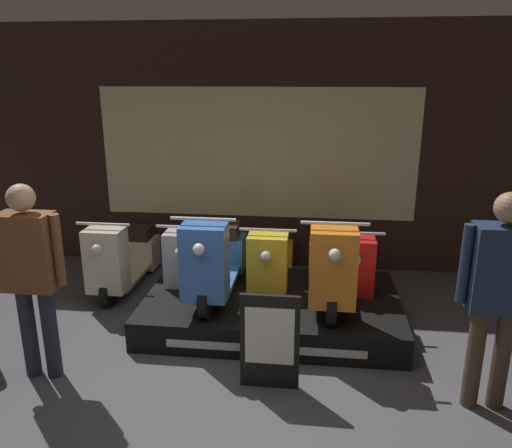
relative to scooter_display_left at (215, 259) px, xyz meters
name	(u,v)px	position (x,y,z in m)	size (l,w,h in m)	color
ground_plane	(214,399)	(0.24, -1.34, -0.71)	(30.00, 30.00, 0.00)	#4C4C51
shop_wall_back	(257,150)	(0.24, 1.75, 0.89)	(7.55, 0.09, 3.20)	#331E19
display_platform	(272,308)	(0.60, 0.05, -0.55)	(2.65, 1.60, 0.31)	black
scooter_display_left	(215,259)	(0.00, 0.00, 0.00)	(0.61, 1.54, 0.99)	black
scooter_display_right	(331,264)	(1.19, 0.00, 0.00)	(0.61, 1.54, 0.99)	black
scooter_backrow_0	(124,258)	(-1.29, 0.72, -0.31)	(0.61, 1.54, 0.99)	black
scooter_backrow_1	(196,261)	(-0.38, 0.72, -0.31)	(0.61, 1.54, 0.99)	black
scooter_backrow_2	(271,264)	(0.53, 0.72, -0.31)	(0.61, 1.54, 0.99)	black
scooter_backrow_3	(349,268)	(1.44, 0.72, -0.31)	(0.61, 1.54, 0.99)	black
person_left_browsing	(30,266)	(-1.32, -1.17, 0.32)	(0.60, 0.25, 1.72)	#232838
person_right_browsing	(499,285)	(2.39, -1.17, 0.34)	(0.60, 0.25, 1.76)	#473828
price_sign_board	(270,342)	(0.67, -1.11, -0.28)	(0.50, 0.04, 0.85)	black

